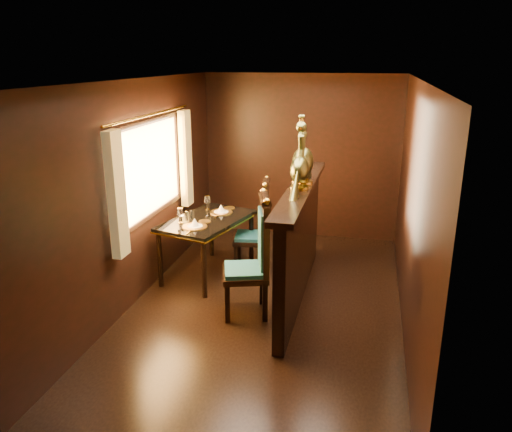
{
  "coord_description": "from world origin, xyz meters",
  "views": [
    {
      "loc": [
        1.06,
        -5.04,
        2.72
      ],
      "look_at": [
        -0.16,
        0.18,
        1.01
      ],
      "focal_mm": 35.0,
      "sensor_mm": 36.0,
      "label": 1
    }
  ],
  "objects_px": {
    "dining_table": "(207,224)",
    "peacock_left": "(300,158)",
    "peacock_right": "(303,149)",
    "chair_right": "(260,223)",
    "chair_left": "(257,252)"
  },
  "relations": [
    {
      "from": "chair_left",
      "to": "chair_right",
      "type": "bearing_deg",
      "value": 83.69
    },
    {
      "from": "chair_right",
      "to": "peacock_right",
      "type": "height_order",
      "value": "peacock_right"
    },
    {
      "from": "dining_table",
      "to": "peacock_right",
      "type": "relative_size",
      "value": 1.84
    },
    {
      "from": "dining_table",
      "to": "peacock_left",
      "type": "relative_size",
      "value": 2.16
    },
    {
      "from": "chair_right",
      "to": "peacock_left",
      "type": "distance_m",
      "value": 1.48
    },
    {
      "from": "chair_left",
      "to": "peacock_left",
      "type": "distance_m",
      "value": 1.1
    },
    {
      "from": "chair_left",
      "to": "peacock_right",
      "type": "height_order",
      "value": "peacock_right"
    },
    {
      "from": "chair_left",
      "to": "peacock_right",
      "type": "xyz_separation_m",
      "value": [
        0.39,
        0.56,
        1.04
      ]
    },
    {
      "from": "peacock_left",
      "to": "peacock_right",
      "type": "bearing_deg",
      "value": 90.0
    },
    {
      "from": "peacock_right",
      "to": "chair_left",
      "type": "bearing_deg",
      "value": -124.92
    },
    {
      "from": "dining_table",
      "to": "chair_left",
      "type": "height_order",
      "value": "chair_left"
    },
    {
      "from": "chair_right",
      "to": "peacock_left",
      "type": "xyz_separation_m",
      "value": [
        0.62,
        -0.85,
        1.05
      ]
    },
    {
      "from": "dining_table",
      "to": "chair_right",
      "type": "height_order",
      "value": "chair_right"
    },
    {
      "from": "chair_right",
      "to": "peacock_right",
      "type": "xyz_separation_m",
      "value": [
        0.62,
        -0.61,
        1.1
      ]
    },
    {
      "from": "peacock_left",
      "to": "peacock_right",
      "type": "relative_size",
      "value": 0.85
    }
  ]
}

